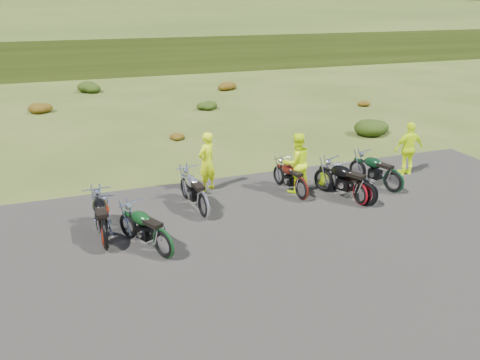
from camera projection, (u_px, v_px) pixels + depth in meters
name	position (u px, v px, depth m)	size (l,w,h in m)	color
ground	(264.00, 229.00, 12.64)	(300.00, 300.00, 0.00)	#354517
gravel_pad	(296.00, 266.00, 10.89)	(20.00, 12.00, 0.04)	black
hill_slope	(106.00, 50.00, 56.51)	(300.00, 46.00, 3.00)	#2F4015
hill_plateau	(85.00, 25.00, 109.15)	(300.00, 90.00, 9.17)	#2F4015
shrub_2	(40.00, 106.00, 25.13)	(1.30, 1.30, 0.77)	#5D2F0B
shrub_3	(90.00, 86.00, 30.66)	(1.56, 1.56, 0.92)	#1E330C
shrub_4	(176.00, 135.00, 20.51)	(0.77, 0.77, 0.45)	#5D2F0B
shrub_5	(206.00, 104.00, 26.04)	(1.03, 1.03, 0.61)	#1E330C
shrub_6	(226.00, 84.00, 31.57)	(1.30, 1.30, 0.77)	#5D2F0B
shrub_7	(373.00, 124.00, 21.30)	(1.56, 1.56, 0.92)	#1E330C
shrub_8	(362.00, 102.00, 26.95)	(0.77, 0.77, 0.45)	#5D2F0B
motorcycle_0	(107.00, 250.00, 11.58)	(2.24, 0.75, 1.18)	black
motorcycle_1	(106.00, 247.00, 11.71)	(1.85, 0.62, 0.97)	maroon
motorcycle_2	(164.00, 259.00, 11.20)	(2.14, 0.71, 1.12)	#0E3314
motorcycle_3	(204.00, 218.00, 13.24)	(2.22, 0.74, 1.16)	silver
motorcycle_4	(301.00, 200.00, 14.42)	(2.03, 0.68, 1.06)	#47110B
motorcycle_5	(364.00, 206.00, 14.01)	(2.32, 0.77, 1.22)	black
motorcycle_6	(359.00, 205.00, 14.09)	(1.90, 0.63, 0.99)	maroon
motorcycle_7	(392.00, 193.00, 14.96)	(2.14, 0.71, 1.12)	black
person_middle	(207.00, 162.00, 14.82)	(0.70, 0.46, 1.92)	#C9E80C
person_right_a	(296.00, 164.00, 14.70)	(0.94, 0.73, 1.93)	#C9E80C
person_right_b	(409.00, 149.00, 16.18)	(1.10, 0.46, 1.88)	#C9E80C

